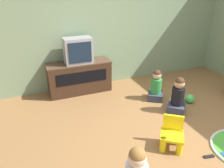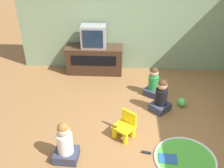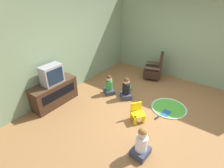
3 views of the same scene
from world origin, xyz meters
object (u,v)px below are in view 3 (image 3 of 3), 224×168
object	(u,v)px
toy_ball	(129,88)
book	(166,113)
child_watching_left	(109,86)
television	(52,75)
black_armchair	(154,69)
yellow_kid_chair	(137,114)
tv_cabinet	(55,93)
child_watching_right	(141,144)
remote_control	(157,118)
child_watching_center	(126,89)

from	to	relation	value
toy_ball	book	size ratio (longest dim) A/B	0.61
child_watching_left	television	bearing A→B (deg)	90.15
black_armchair	child_watching_left	size ratio (longest dim) A/B	1.49
black_armchair	child_watching_left	xyz separation A→B (m)	(-1.78, 0.68, -0.08)
black_armchair	yellow_kid_chair	size ratio (longest dim) A/B	2.06
television	toy_ball	bearing A→B (deg)	-34.23
child_watching_left	toy_ball	distance (m)	0.70
tv_cabinet	child_watching_right	xyz separation A→B (m)	(-0.13, -2.79, -0.04)
toy_ball	remote_control	xyz separation A→B (m)	(-0.77, -1.30, -0.08)
child_watching_right	child_watching_left	bearing A→B (deg)	55.03
child_watching_center	child_watching_right	bearing A→B (deg)	175.90
child_watching_left	book	xyz separation A→B (m)	(0.10, -1.81, -0.26)
toy_ball	remote_control	distance (m)	1.51
yellow_kid_chair	child_watching_center	size ratio (longest dim) A/B	0.67
television	remote_control	size ratio (longest dim) A/B	3.56
child_watching_left	remote_control	bearing A→B (deg)	-153.76
tv_cabinet	television	bearing A→B (deg)	-90.00
television	black_armchair	xyz separation A→B (m)	(3.10, -1.55, -0.58)
child_watching_center	child_watching_left	bearing A→B (deg)	55.60
child_watching_left	child_watching_right	distance (m)	2.37
television	yellow_kid_chair	bearing A→B (deg)	-71.10
television	toy_ball	size ratio (longest dim) A/B	3.19
tv_cabinet	book	world-z (taller)	tv_cabinet
television	child_watching_right	xyz separation A→B (m)	(-0.13, -2.75, -0.62)
child_watching_center	book	world-z (taller)	child_watching_center
child_watching_right	remote_control	xyz separation A→B (m)	(1.22, 0.18, -0.29)
child_watching_center	book	distance (m)	1.29
television	child_watching_right	world-z (taller)	television
television	child_watching_left	xyz separation A→B (m)	(1.32, -0.88, -0.65)
child_watching_right	book	world-z (taller)	child_watching_right
tv_cabinet	remote_control	bearing A→B (deg)	-67.17
black_armchair	remote_control	bearing A→B (deg)	8.11
book	child_watching_center	bearing A→B (deg)	-86.15
child_watching_right	remote_control	size ratio (longest dim) A/B	4.49
child_watching_center	toy_ball	world-z (taller)	child_watching_center
tv_cabinet	child_watching_center	world-z (taller)	child_watching_center
child_watching_left	tv_cabinet	bearing A→B (deg)	89.15
yellow_kid_chair	child_watching_left	world-z (taller)	child_watching_left
child_watching_left	toy_ball	world-z (taller)	child_watching_left
television	child_watching_right	distance (m)	2.83
tv_cabinet	black_armchair	xyz separation A→B (m)	(3.10, -1.59, 0.00)
toy_ball	book	bearing A→B (deg)	-107.44
yellow_kid_chair	book	bearing A→B (deg)	0.15
child_watching_right	child_watching_center	bearing A→B (deg)	43.27
yellow_kid_chair	child_watching_center	bearing A→B (deg)	85.32
tv_cabinet	remote_control	size ratio (longest dim) A/B	8.51
television	child_watching_center	size ratio (longest dim) A/B	0.82
child_watching_left	yellow_kid_chair	bearing A→B (deg)	-169.67
child_watching_center	remote_control	bearing A→B (deg)	-150.58
child_watching_right	toy_ball	world-z (taller)	child_watching_right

